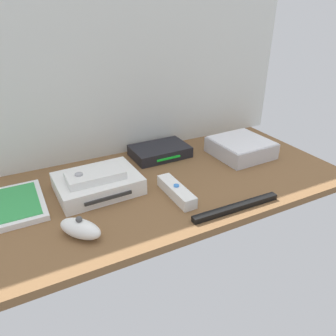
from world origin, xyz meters
TOP-DOWN VIEW (x-y plane):
  - ground_plane at (0.00, 0.00)cm, footprint 100.00×48.00cm
  - back_wall at (0.00, 24.60)cm, footprint 110.00×1.20cm
  - game_console at (-18.87, 3.66)cm, footprint 21.57×17.09cm
  - mini_computer at (29.04, 4.61)cm, footprint 17.61×17.61cm
  - game_case at (-39.31, 5.31)cm, footprint 13.70×19.07cm
  - network_router at (5.20, 15.86)cm, footprint 18.13×12.54cm
  - remote_wand at (-1.88, -8.26)cm, footprint 3.77×14.84cm
  - remote_nunchuk at (-27.55, -13.05)cm, footprint 9.69×10.56cm
  - remote_classic_pad at (-19.63, 2.59)cm, footprint 14.45×8.09cm
  - sensor_bar at (8.05, -20.24)cm, footprint 24.03×2.23cm

SIDE VIEW (x-z plane):
  - ground_plane at x=0.00cm, z-range -2.00..0.00cm
  - sensor_bar at x=8.05cm, z-range 0.00..1.40cm
  - game_case at x=-39.31cm, z-range -0.02..1.54cm
  - remote_wand at x=-1.88cm, z-range -0.19..3.21cm
  - network_router at x=5.20cm, z-range 0.00..3.40cm
  - remote_nunchuk at x=-27.55cm, z-range -0.51..4.59cm
  - game_console at x=-18.87cm, z-range 0.00..4.40cm
  - mini_computer at x=29.04cm, z-range -0.01..5.29cm
  - remote_classic_pad at x=-19.63cm, z-range 4.21..6.61cm
  - back_wall at x=0.00cm, z-range 0.00..64.00cm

